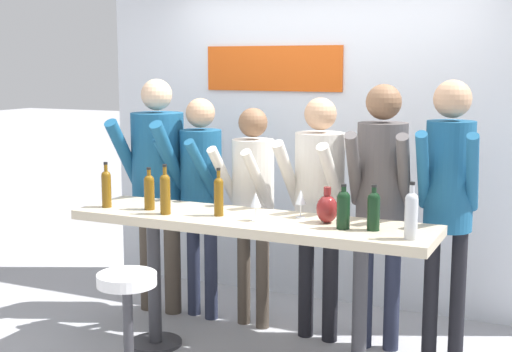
# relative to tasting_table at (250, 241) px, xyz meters

# --- Properties ---
(back_wall) EXTENTS (3.92, 0.12, 2.75)m
(back_wall) POSITION_rel_tasting_table_xyz_m (-0.00, 1.44, 0.57)
(back_wall) COLOR silver
(back_wall) RESTS_ON ground_plane
(tasting_table) EXTENTS (2.32, 0.59, 0.96)m
(tasting_table) POSITION_rel_tasting_table_xyz_m (0.00, 0.00, 0.00)
(tasting_table) COLOR beige
(tasting_table) RESTS_ON ground_plane
(bar_stool) EXTENTS (0.36, 0.36, 0.71)m
(bar_stool) POSITION_rel_tasting_table_xyz_m (-0.49, -0.64, -0.34)
(bar_stool) COLOR #333338
(bar_stool) RESTS_ON ground_plane
(person_far_left) EXTENTS (0.48, 0.58, 1.80)m
(person_far_left) POSITION_rel_tasting_table_xyz_m (-1.05, 0.59, 0.30)
(person_far_left) COLOR #473D33
(person_far_left) RESTS_ON ground_plane
(person_left) EXTENTS (0.43, 0.54, 1.66)m
(person_left) POSITION_rel_tasting_table_xyz_m (-0.70, 0.62, 0.23)
(person_left) COLOR #23283D
(person_left) RESTS_ON ground_plane
(person_center_left) EXTENTS (0.41, 0.53, 1.60)m
(person_center_left) POSITION_rel_tasting_table_xyz_m (-0.27, 0.61, 0.20)
(person_center_left) COLOR #473D33
(person_center_left) RESTS_ON ground_plane
(person_center) EXTENTS (0.43, 0.55, 1.69)m
(person_center) POSITION_rel_tasting_table_xyz_m (0.25, 0.57, 0.24)
(person_center) COLOR black
(person_center) RESTS_ON ground_plane
(person_center_right) EXTENTS (0.44, 0.57, 1.78)m
(person_center_right) POSITION_rel_tasting_table_xyz_m (0.68, 0.58, 0.31)
(person_center_right) COLOR #23283D
(person_center_right) RESTS_ON ground_plane
(person_right) EXTENTS (0.40, 0.55, 1.81)m
(person_right) POSITION_rel_tasting_table_xyz_m (1.12, 0.55, 0.34)
(person_right) COLOR black
(person_right) RESTS_ON ground_plane
(wine_bottle_0) EXTENTS (0.08, 0.08, 0.26)m
(wine_bottle_0) POSITION_rel_tasting_table_xyz_m (0.62, -0.05, 0.27)
(wine_bottle_0) COLOR black
(wine_bottle_0) RESTS_ON tasting_table
(wine_bottle_1) EXTENTS (0.06, 0.06, 0.31)m
(wine_bottle_1) POSITION_rel_tasting_table_xyz_m (-0.20, -0.04, 0.29)
(wine_bottle_1) COLOR brown
(wine_bottle_1) RESTS_ON tasting_table
(wine_bottle_2) EXTENTS (0.07, 0.07, 0.32)m
(wine_bottle_2) POSITION_rel_tasting_table_xyz_m (1.04, -0.14, 0.30)
(wine_bottle_2) COLOR #B7BCC1
(wine_bottle_2) RESTS_ON tasting_table
(wine_bottle_3) EXTENTS (0.06, 0.06, 0.31)m
(wine_bottle_3) POSITION_rel_tasting_table_xyz_m (-1.01, -0.11, 0.29)
(wine_bottle_3) COLOR brown
(wine_bottle_3) RESTS_ON tasting_table
(wine_bottle_4) EXTENTS (0.07, 0.07, 0.32)m
(wine_bottle_4) POSITION_rel_tasting_table_xyz_m (-0.53, -0.14, 0.30)
(wine_bottle_4) COLOR brown
(wine_bottle_4) RESTS_ON tasting_table
(wine_bottle_5) EXTENTS (0.07, 0.07, 0.28)m
(wine_bottle_5) POSITION_rel_tasting_table_xyz_m (-0.71, -0.06, 0.28)
(wine_bottle_5) COLOR brown
(wine_bottle_5) RESTS_ON tasting_table
(wine_bottle_6) EXTENTS (0.07, 0.07, 0.27)m
(wine_bottle_6) POSITION_rel_tasting_table_xyz_m (0.79, -0.02, 0.28)
(wine_bottle_6) COLOR black
(wine_bottle_6) RESTS_ON tasting_table
(wine_glass_0) EXTENTS (0.07, 0.07, 0.18)m
(wine_glass_0) POSITION_rel_tasting_table_xyz_m (0.07, -0.07, 0.28)
(wine_glass_0) COLOR silver
(wine_glass_0) RESTS_ON tasting_table
(wine_glass_1) EXTENTS (0.07, 0.07, 0.18)m
(wine_glass_1) POSITION_rel_tasting_table_xyz_m (0.29, 0.12, 0.28)
(wine_glass_1) COLOR silver
(wine_glass_1) RESTS_ON tasting_table
(decorative_vase) EXTENTS (0.13, 0.13, 0.22)m
(decorative_vase) POSITION_rel_tasting_table_xyz_m (0.49, 0.06, 0.24)
(decorative_vase) COLOR maroon
(decorative_vase) RESTS_ON tasting_table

